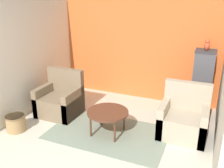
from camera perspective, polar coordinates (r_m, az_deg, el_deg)
wall_back_accent at (r=6.01m, az=6.04°, el=8.23°), size 3.89×0.06×2.48m
wall_left at (r=5.55m, az=-18.67°, el=6.27°), size 0.06×3.16×2.48m
area_rug at (r=4.75m, az=-0.95°, el=-11.09°), size 2.17×1.33×0.01m
coffee_table at (r=4.55m, az=-0.98°, el=-6.67°), size 0.75×0.75×0.46m
armchair_left at (r=5.44m, az=-11.75°, el=-3.77°), size 0.83×0.74×0.95m
armchair_right at (r=4.74m, az=16.05°, el=-7.88°), size 0.83×0.74×0.95m
birdcage at (r=5.48m, az=19.86°, el=-0.09°), size 0.48×0.48×1.40m
parrot at (r=5.27m, az=20.92°, el=8.34°), size 0.11×0.19×0.23m
potted_plant at (r=5.58m, az=14.03°, el=-3.17°), size 0.28×0.28×0.64m
wicker_basket at (r=5.09m, az=-21.15°, el=-8.21°), size 0.37×0.37×0.31m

